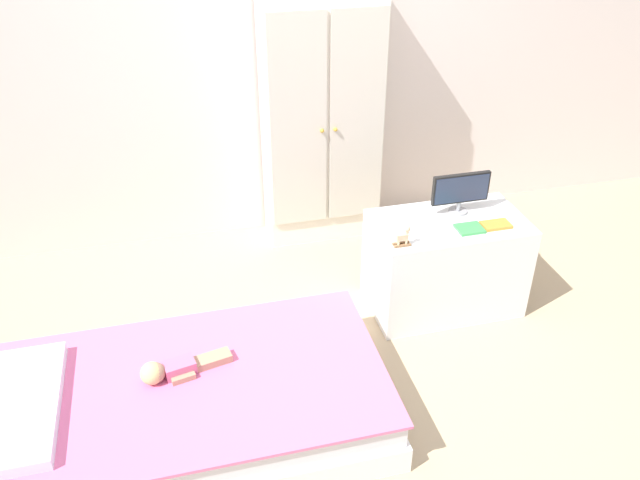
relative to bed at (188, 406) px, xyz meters
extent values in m
cube|color=tan|center=(0.69, 0.09, -0.14)|extent=(10.00, 10.00, 0.02)
cube|color=silver|center=(0.69, 1.67, 1.22)|extent=(6.40, 0.05, 2.70)
cube|color=white|center=(0.00, 0.00, -0.07)|extent=(1.70, 0.92, 0.13)
cube|color=silver|center=(0.00, 0.00, 0.06)|extent=(1.66, 0.88, 0.12)
cube|color=pink|center=(0.00, 0.00, 0.13)|extent=(1.69, 0.91, 0.02)
cube|color=silver|center=(-0.65, 0.00, 0.16)|extent=(0.32, 0.66, 0.05)
cube|color=#D6668E|center=(-0.01, 0.06, 0.16)|extent=(0.14, 0.11, 0.06)
cube|color=tan|center=(0.12, 0.11, 0.15)|extent=(0.16, 0.07, 0.04)
cube|color=tan|center=(0.13, 0.08, 0.15)|extent=(0.16, 0.07, 0.04)
cube|color=tan|center=(-0.02, 0.12, 0.15)|extent=(0.10, 0.05, 0.03)
cube|color=tan|center=(0.00, 0.01, 0.15)|extent=(0.10, 0.05, 0.03)
sphere|color=tan|center=(-0.12, 0.04, 0.18)|extent=(0.09, 0.09, 0.09)
sphere|color=#E0C67F|center=(-0.13, 0.04, 0.18)|extent=(0.10, 0.10, 0.10)
cube|color=white|center=(0.97, 1.48, 0.64)|extent=(0.70, 0.27, 1.55)
cube|color=beige|center=(0.80, 1.34, 0.68)|extent=(0.33, 0.02, 1.27)
cube|color=beige|center=(1.15, 1.34, 0.68)|extent=(0.33, 0.02, 1.27)
sphere|color=gold|center=(0.93, 1.32, 0.64)|extent=(0.02, 0.02, 0.02)
sphere|color=gold|center=(1.01, 1.32, 0.64)|extent=(0.02, 0.02, 0.02)
cube|color=white|center=(1.42, 0.56, 0.13)|extent=(0.79, 0.46, 0.53)
cylinder|color=#99999E|center=(1.50, 0.64, 0.40)|extent=(0.10, 0.10, 0.01)
cylinder|color=#99999E|center=(1.50, 0.64, 0.43)|extent=(0.02, 0.02, 0.05)
cube|color=black|center=(1.50, 0.64, 0.54)|extent=(0.31, 0.02, 0.16)
cube|color=#28334C|center=(1.50, 0.63, 0.54)|extent=(0.29, 0.01, 0.14)
cube|color=#8E6642|center=(1.10, 0.42, 0.40)|extent=(0.09, 0.01, 0.01)
cube|color=#8E6642|center=(1.10, 0.39, 0.40)|extent=(0.09, 0.01, 0.01)
cube|color=#D1B289|center=(1.10, 0.40, 0.45)|extent=(0.06, 0.03, 0.03)
cylinder|color=#D1B289|center=(1.12, 0.41, 0.42)|extent=(0.01, 0.01, 0.02)
cylinder|color=#D1B289|center=(1.12, 0.39, 0.42)|extent=(0.01, 0.01, 0.02)
cylinder|color=#D1B289|center=(1.08, 0.41, 0.42)|extent=(0.01, 0.01, 0.02)
cylinder|color=#D1B289|center=(1.08, 0.39, 0.42)|extent=(0.01, 0.01, 0.02)
cylinder|color=#D1B289|center=(1.12, 0.40, 0.47)|extent=(0.02, 0.02, 0.02)
sphere|color=#D1B289|center=(1.12, 0.40, 0.49)|extent=(0.03, 0.03, 0.03)
cube|color=#429E51|center=(1.48, 0.46, 0.41)|extent=(0.13, 0.11, 0.01)
cube|color=orange|center=(1.62, 0.46, 0.41)|extent=(0.15, 0.09, 0.02)
camera|label=1|loc=(0.07, -2.05, 2.07)|focal=36.08mm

